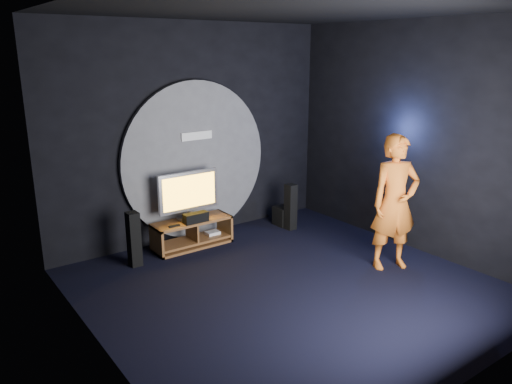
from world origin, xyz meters
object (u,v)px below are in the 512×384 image
tv (189,193)px  player (395,203)px  tower_speaker_left (134,239)px  subwoofer (284,216)px  media_console (193,235)px  tower_speaker_right (291,207)px

tv → player: size_ratio=0.53×
tower_speaker_left → tv: bearing=12.0°
tower_speaker_left → subwoofer: tower_speaker_left is taller
media_console → tower_speaker_right: (1.79, -0.30, 0.21)m
media_console → player: size_ratio=0.66×
media_console → tower_speaker_left: (-1.05, -0.15, 0.21)m
tower_speaker_right → subwoofer: 0.35m
tv → media_console: bearing=-83.6°
media_console → tower_speaker_left: size_ratio=1.57×
media_console → tv: bearing=96.4°
tower_speaker_left → subwoofer: 2.90m
tv → player: player is taller
subwoofer → player: 2.47m
tower_speaker_left → player: 3.78m
tower_speaker_left → player: (3.00, -2.23, 0.57)m
media_console → tower_speaker_right: 1.83m
player → subwoofer: bearing=114.5°
tv → subwoofer: 1.98m
tv → tower_speaker_right: (1.80, -0.37, -0.47)m
subwoofer → player: bearing=-87.3°
tower_speaker_right → subwoofer: size_ratio=2.43×
media_console → player: 3.18m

